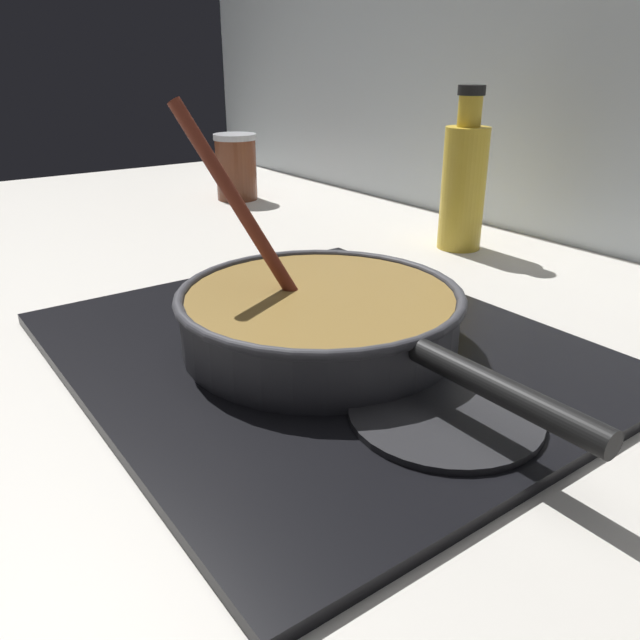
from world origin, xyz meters
TOP-DOWN VIEW (x-y plane):
  - ground at (0.00, 0.00)m, footprint 2.40×1.60m
  - backsplash_wall at (0.00, 0.79)m, footprint 2.40×0.02m
  - hob_plate at (0.09, 0.19)m, footprint 0.56×0.48m
  - burner_ring at (0.09, 0.19)m, footprint 0.20×0.20m
  - spare_burner at (0.27, 0.19)m, footprint 0.16×0.16m
  - cooking_pan at (0.09, 0.19)m, footprint 0.47×0.30m
  - sauce_bottle at (-0.10, 0.62)m, footprint 0.07×0.07m
  - condiment_jar at (-0.66, 0.51)m, footprint 0.09×0.09m

SIDE VIEW (x-z plane):
  - ground at x=0.00m, z-range -0.04..0.00m
  - hob_plate at x=0.09m, z-range 0.00..0.01m
  - spare_burner at x=0.27m, z-range 0.01..0.02m
  - burner_ring at x=0.09m, z-range 0.01..0.02m
  - cooking_pan at x=0.09m, z-range -0.08..0.17m
  - condiment_jar at x=-0.66m, z-range 0.00..0.14m
  - sauce_bottle at x=-0.10m, z-range -0.02..0.23m
  - backsplash_wall at x=0.00m, z-range 0.00..0.55m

